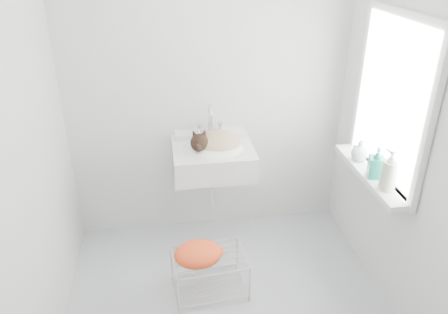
{
  "coord_description": "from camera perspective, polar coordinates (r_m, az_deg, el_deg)",
  "views": [
    {
      "loc": [
        -0.35,
        -2.24,
        2.27
      ],
      "look_at": [
        0.05,
        0.5,
        0.88
      ],
      "focal_mm": 35.2,
      "sensor_mm": 36.0,
      "label": 1
    }
  ],
  "objects": [
    {
      "name": "window_glass",
      "position": [
        2.97,
        21.17,
        6.85
      ],
      "size": [
        0.01,
        0.8,
        1.0
      ],
      "primitive_type": "cube",
      "color": "white",
      "rests_on": "right_wall"
    },
    {
      "name": "right_wall",
      "position": [
        2.85,
        22.94,
        3.57
      ],
      "size": [
        0.02,
        2.0,
        2.5
      ],
      "primitive_type": "cube",
      "color": "silver",
      "rests_on": "ground"
    },
    {
      "name": "bottle_a",
      "position": [
        2.94,
        20.28,
        -3.99
      ],
      "size": [
        0.12,
        0.12,
        0.23
      ],
      "primitive_type": "imported",
      "rotation": [
        0.0,
        0.0,
        3.67
      ],
      "color": "beige",
      "rests_on": "windowsill"
    },
    {
      "name": "towel",
      "position": [
        3.05,
        -3.38,
        -13.0
      ],
      "size": [
        0.34,
        0.25,
        0.13
      ],
      "primitive_type": "ellipsoid",
      "rotation": [
        0.0,
        0.0,
        0.05
      ],
      "color": "#DD8D00",
      "rests_on": "wire_rack"
    },
    {
      "name": "back_wall",
      "position": [
        3.41,
        -2.11,
        9.27
      ],
      "size": [
        2.2,
        0.02,
        2.5
      ],
      "primitive_type": "cube",
      "color": "silver",
      "rests_on": "ground"
    },
    {
      "name": "left_wall",
      "position": [
        2.57,
        -24.53,
        0.74
      ],
      "size": [
        0.02,
        2.0,
        2.5
      ],
      "primitive_type": "cube",
      "color": "silver",
      "rests_on": "ground"
    },
    {
      "name": "cat",
      "position": [
        3.29,
        -1.19,
        1.83
      ],
      "size": [
        0.43,
        0.37,
        0.25
      ],
      "rotation": [
        0.0,
        0.0,
        0.16
      ],
      "color": "tan",
      "rests_on": "sink"
    },
    {
      "name": "sink",
      "position": [
        3.32,
        -1.46,
        1.32
      ],
      "size": [
        0.61,
        0.53,
        0.24
      ],
      "primitive_type": "cube",
      "color": "white",
      "rests_on": "back_wall"
    },
    {
      "name": "window_frame",
      "position": [
        2.97,
        20.92,
        6.85
      ],
      "size": [
        0.04,
        0.9,
        1.1
      ],
      "primitive_type": "cube",
      "color": "white",
      "rests_on": "right_wall"
    },
    {
      "name": "bottle_c",
      "position": [
        3.26,
        17.06,
        -0.37
      ],
      "size": [
        0.16,
        0.16,
        0.15
      ],
      "primitive_type": "imported",
      "rotation": [
        0.0,
        0.0,
        0.98
      ],
      "color": "silver",
      "rests_on": "windowsill"
    },
    {
      "name": "windowsill",
      "position": [
        3.14,
        18.43,
        -2.1
      ],
      "size": [
        0.16,
        0.88,
        0.04
      ],
      "primitive_type": "cube",
      "color": "white",
      "rests_on": "right_wall"
    },
    {
      "name": "floor",
      "position": [
        3.2,
        0.42,
        -18.4
      ],
      "size": [
        2.2,
        2.0,
        0.02
      ],
      "primitive_type": "cube",
      "color": "#A8A9AA",
      "rests_on": "ground"
    },
    {
      "name": "faucet",
      "position": [
        3.42,
        -1.86,
        4.72
      ],
      "size": [
        0.22,
        0.15,
        0.22
      ],
      "primitive_type": null,
      "color": "silver",
      "rests_on": "sink"
    },
    {
      "name": "bottle_b",
      "position": [
        3.07,
        18.92,
        -2.46
      ],
      "size": [
        0.12,
        0.12,
        0.21
      ],
      "primitive_type": "imported",
      "rotation": [
        0.0,
        0.0,
        5.97
      ],
      "color": "#177863",
      "rests_on": "windowsill"
    },
    {
      "name": "wire_rack",
      "position": [
        3.2,
        -1.9,
        -14.81
      ],
      "size": [
        0.52,
        0.38,
        0.29
      ],
      "primitive_type": "cube",
      "rotation": [
        0.0,
        0.0,
        0.08
      ],
      "color": "silver",
      "rests_on": "floor"
    }
  ]
}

